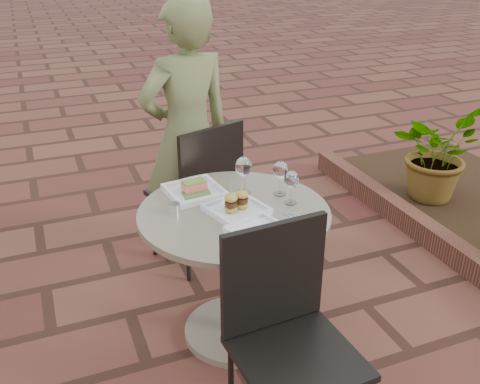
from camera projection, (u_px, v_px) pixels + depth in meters
name	position (u px, v px, depth m)	size (l,w,h in m)	color
ground	(227.00, 342.00, 2.74)	(60.00, 60.00, 0.00)	brown
cafe_table	(234.00, 255.00, 2.60)	(0.90, 0.90, 0.73)	gray
chair_far	(202.00, 184.00, 3.17)	(0.56, 0.56, 0.93)	black
chair_near	(286.00, 322.00, 2.05)	(0.47, 0.47, 0.93)	black
diner	(187.00, 136.00, 3.16)	(0.59, 0.39, 1.61)	#616738
plate_salmon	(194.00, 190.00, 2.63)	(0.29, 0.29, 0.07)	white
plate_sliders	(236.00, 206.00, 2.46)	(0.30, 0.30, 0.16)	white
plate_tuna	(260.00, 232.00, 2.28)	(0.29, 0.29, 0.03)	white
wine_glass_right	(291.00, 181.00, 2.51)	(0.07, 0.07, 0.17)	white
wine_glass_mid	(243.00, 168.00, 2.60)	(0.08, 0.08, 0.19)	white
wine_glass_far	(280.00, 171.00, 2.59)	(0.07, 0.07, 0.18)	white
steel_ramekin	(174.00, 208.00, 2.46)	(0.06, 0.06, 0.04)	silver
cutlery_set	(302.00, 220.00, 2.40)	(0.09, 0.20, 0.00)	silver
planter_curb	(440.00, 241.00, 3.49)	(0.12, 3.00, 0.15)	brown
potted_plant_a	(436.00, 151.00, 3.97)	(0.66, 0.57, 0.73)	#33662D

